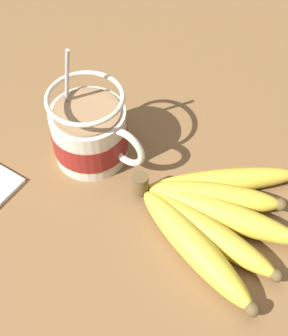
% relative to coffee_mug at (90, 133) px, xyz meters
% --- Properties ---
extents(table, '(1.38, 1.38, 0.03)m').
position_rel_coffee_mug_xyz_m(table, '(0.02, 0.01, -0.06)').
color(table, brown).
rests_on(table, ground).
extents(coffee_mug, '(0.14, 0.10, 0.17)m').
position_rel_coffee_mug_xyz_m(coffee_mug, '(0.00, 0.00, 0.00)').
color(coffee_mug, beige).
rests_on(coffee_mug, table).
extents(banana_bunch, '(0.21, 0.22, 0.04)m').
position_rel_coffee_mug_xyz_m(banana_bunch, '(0.19, -0.00, -0.03)').
color(banana_bunch, brown).
rests_on(banana_bunch, table).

